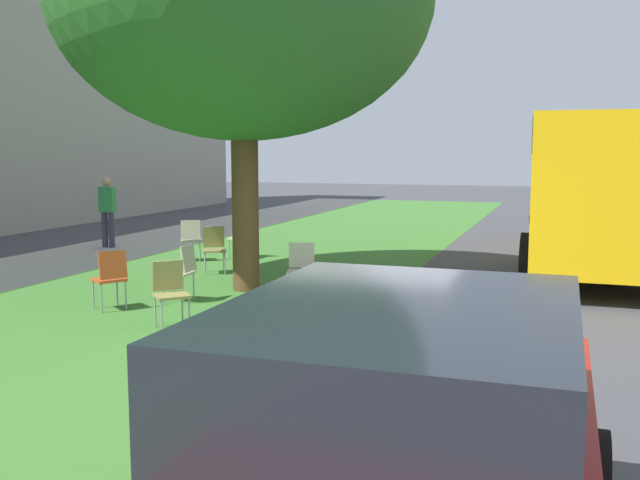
% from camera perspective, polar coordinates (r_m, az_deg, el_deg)
% --- Properties ---
extents(ground, '(80.00, 80.00, 0.00)m').
position_cam_1_polar(ground, '(9.55, 3.59, -6.79)').
color(ground, '#424247').
extents(grass_verge, '(48.00, 6.00, 0.01)m').
position_cam_1_polar(grass_verge, '(10.83, -13.03, -5.28)').
color(grass_verge, '#3D752D').
rests_on(grass_verge, ground).
extents(chair_0, '(0.57, 0.56, 0.88)m').
position_cam_1_polar(chair_0, '(13.59, -8.46, -0.47)').
color(chair_0, olive).
rests_on(chair_0, ground).
extents(chair_1, '(0.44, 0.44, 0.88)m').
position_cam_1_polar(chair_1, '(11.06, -10.96, -2.25)').
color(chair_1, '#ADA393').
rests_on(chair_1, ground).
extents(chair_2, '(0.59, 0.59, 0.88)m').
position_cam_1_polar(chair_2, '(9.47, -11.89, -3.84)').
color(chair_2, olive).
rests_on(chair_2, ground).
extents(chair_3, '(0.56, 0.56, 0.88)m').
position_cam_1_polar(chair_3, '(15.10, -10.29, 0.24)').
color(chair_3, '#ADA393').
rests_on(chair_3, ground).
extents(chair_4, '(0.47, 0.47, 0.88)m').
position_cam_1_polar(chair_4, '(15.40, -6.21, 0.45)').
color(chair_4, beige).
rests_on(chair_4, ground).
extents(chair_5, '(0.58, 0.58, 0.88)m').
position_cam_1_polar(chair_5, '(10.73, -16.40, -2.70)').
color(chair_5, '#C64C1E').
rests_on(chair_5, ground).
extents(chair_6, '(0.52, 0.51, 0.88)m').
position_cam_1_polar(chair_6, '(11.05, -1.52, -2.13)').
color(chair_6, '#ADA393').
rests_on(chair_6, ground).
extents(parked_car, '(3.70, 1.92, 1.65)m').
position_cam_1_polar(parked_car, '(3.42, 6.75, -18.06)').
color(parked_car, maroon).
rests_on(parked_car, ground).
extents(school_bus, '(10.40, 2.80, 2.88)m').
position_cam_1_polar(school_bus, '(16.18, 21.70, 4.71)').
color(school_bus, yellow).
rests_on(school_bus, ground).
extents(pedestrian_1, '(0.24, 0.38, 1.69)m').
position_cam_1_polar(pedestrian_1, '(17.75, -16.64, 2.39)').
color(pedestrian_1, '#3F3851').
rests_on(pedestrian_1, ground).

